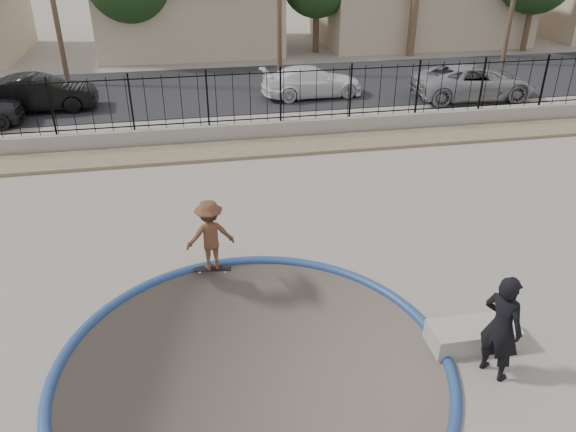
# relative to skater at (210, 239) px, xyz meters

# --- Properties ---
(ground) EXTENTS (120.00, 120.00, 2.20)m
(ground) POSITION_rel_skater_xyz_m (0.49, 9.87, -1.91)
(ground) COLOR gray
(ground) RESTS_ON ground
(bowl_pit) EXTENTS (6.84, 6.84, 1.80)m
(bowl_pit) POSITION_rel_skater_xyz_m (0.49, -3.13, -0.81)
(bowl_pit) COLOR #4B4239
(bowl_pit) RESTS_ON ground
(coping_ring) EXTENTS (7.04, 7.04, 0.20)m
(coping_ring) POSITION_rel_skater_xyz_m (0.49, -3.13, -0.81)
(coping_ring) COLOR navy
(coping_ring) RESTS_ON ground
(rock_strip) EXTENTS (42.00, 1.60, 0.11)m
(rock_strip) POSITION_rel_skater_xyz_m (0.49, 7.07, -0.75)
(rock_strip) COLOR #8B795B
(rock_strip) RESTS_ON ground
(retaining_wall) EXTENTS (42.00, 0.45, 0.60)m
(retaining_wall) POSITION_rel_skater_xyz_m (0.49, 8.17, -0.51)
(retaining_wall) COLOR gray
(retaining_wall) RESTS_ON ground
(fence) EXTENTS (40.00, 0.04, 1.80)m
(fence) POSITION_rel_skater_xyz_m (0.49, 8.17, 0.69)
(fence) COLOR black
(fence) RESTS_ON retaining_wall
(street) EXTENTS (90.00, 8.00, 0.04)m
(street) POSITION_rel_skater_xyz_m (0.49, 14.87, -0.79)
(street) COLOR black
(street) RESTS_ON ground
(house_center) EXTENTS (10.60, 8.60, 3.90)m
(house_center) POSITION_rel_skater_xyz_m (0.49, 24.37, 1.17)
(house_center) COLOR tan
(house_center) RESTS_ON ground
(house_east) EXTENTS (12.60, 8.60, 3.90)m
(house_east) POSITION_rel_skater_xyz_m (14.49, 24.37, 1.16)
(house_east) COLOR tan
(house_east) RESTS_ON ground
(skater) EXTENTS (1.11, 0.72, 1.62)m
(skater) POSITION_rel_skater_xyz_m (0.00, 0.00, 0.00)
(skater) COLOR brown
(skater) RESTS_ON ground
(skateboard) EXTENTS (0.84, 0.32, 0.07)m
(skateboard) POSITION_rel_skater_xyz_m (0.00, -0.00, -0.75)
(skateboard) COLOR black
(skateboard) RESTS_ON ground
(videographer) EXTENTS (0.74, 0.85, 1.96)m
(videographer) POSITION_rel_skater_xyz_m (4.49, -4.04, 0.17)
(videographer) COLOR black
(videographer) RESTS_ON ground
(concrete_ledge) EXTENTS (1.61, 0.72, 0.40)m
(concrete_ledge) POSITION_rel_skater_xyz_m (4.49, -3.30, -0.61)
(concrete_ledge) COLOR #9A9688
(concrete_ledge) RESTS_ON ground
(car_b) EXTENTS (4.40, 1.73, 1.43)m
(car_b) POSITION_rel_skater_xyz_m (-5.89, 12.87, -0.06)
(car_b) COLOR black
(car_b) RESTS_ON street
(car_c) EXTENTS (4.47, 2.06, 1.27)m
(car_c) POSITION_rel_skater_xyz_m (5.21, 12.87, -0.14)
(car_c) COLOR white
(car_c) RESTS_ON street
(car_d) EXTENTS (5.26, 2.57, 1.44)m
(car_d) POSITION_rel_skater_xyz_m (11.86, 11.27, -0.05)
(car_d) COLOR #95989D
(car_d) RESTS_ON street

